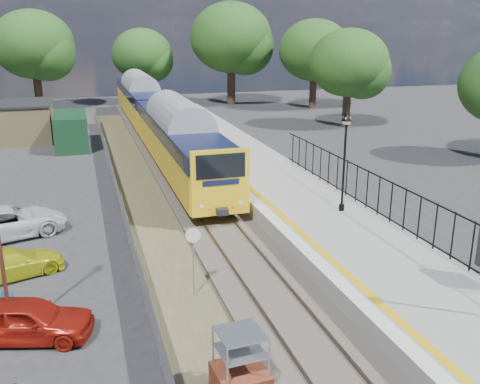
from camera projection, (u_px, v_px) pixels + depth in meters
name	position (u px, v px, depth m)	size (l,w,h in m)	color
ground	(278.00, 308.00, 17.63)	(120.00, 120.00, 0.00)	#2D2D30
track_bed	(200.00, 214.00, 26.33)	(5.90, 80.00, 0.29)	#473F38
platform	(301.00, 208.00, 25.97)	(5.00, 70.00, 0.90)	gray
platform_edge	(261.00, 203.00, 25.27)	(0.90, 70.00, 0.01)	silver
victorian_lamp_north	(346.00, 137.00, 23.32)	(0.44, 0.44, 4.60)	black
palisade_fence	(416.00, 215.00, 20.94)	(0.12, 26.00, 2.00)	black
wire_fence	(119.00, 197.00, 27.28)	(0.06, 52.00, 1.20)	#999EA3
outbuilding	(13.00, 124.00, 42.75)	(10.80, 10.10, 3.12)	tan
tree_line	(147.00, 51.00, 54.52)	(56.80, 43.80, 11.88)	#332319
train	(155.00, 114.00, 42.45)	(2.82, 40.83, 3.51)	yellow
brick_plinth	(240.00, 369.00, 12.90)	(1.33, 1.33, 2.00)	brown
speed_sign	(193.00, 251.00, 17.82)	(0.52, 0.11, 2.55)	#999EA3
car_red	(27.00, 320.00, 15.69)	(1.53, 3.79, 1.29)	maroon
car_yellow	(12.00, 263.00, 19.69)	(1.51, 3.73, 1.08)	#B9BF16
car_white	(8.00, 222.00, 23.43)	(2.29, 4.97, 1.38)	silver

